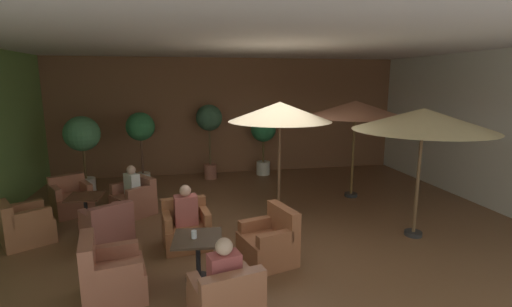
% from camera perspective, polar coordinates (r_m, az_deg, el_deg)
% --- Properties ---
extents(ground_plane, '(10.77, 9.16, 0.02)m').
position_cam_1_polar(ground_plane, '(7.53, 0.69, -11.16)').
color(ground_plane, brown).
extents(wall_back_brick, '(10.77, 0.08, 3.54)m').
position_cam_1_polar(wall_back_brick, '(11.50, -3.95, 5.78)').
color(wall_back_brick, brown).
rests_on(wall_back_brick, ground_plane).
extents(wall_right_plain, '(0.08, 9.16, 3.54)m').
position_cam_1_polar(wall_right_plain, '(9.67, 33.50, 2.89)').
color(wall_right_plain, silver).
rests_on(wall_right_plain, ground_plane).
extents(ceiling_slab, '(10.77, 9.16, 0.06)m').
position_cam_1_polar(ceiling_slab, '(7.00, 0.76, 17.04)').
color(ceiling_slab, silver).
rests_on(ceiling_slab, wall_back_brick).
extents(cafe_table_front_left, '(0.75, 0.75, 0.66)m').
position_cam_1_polar(cafe_table_front_left, '(5.53, -9.01, -14.16)').
color(cafe_table_front_left, black).
rests_on(cafe_table_front_left, ground_plane).
extents(armchair_front_left_north, '(0.87, 0.80, 0.81)m').
position_cam_1_polar(armchair_front_left_north, '(6.68, -10.76, -11.48)').
color(armchair_front_left_north, '#A05F39').
rests_on(armchair_front_left_north, ground_plane).
extents(armchair_front_left_east, '(0.92, 0.92, 0.87)m').
position_cam_1_polar(armchair_front_left_east, '(5.50, -21.63, -17.16)').
color(armchair_front_left_east, '#A05E47').
rests_on(armchair_front_left_east, ground_plane).
extents(armchair_front_left_south, '(0.89, 0.86, 0.80)m').
position_cam_1_polar(armchair_front_left_south, '(4.64, -4.65, -22.29)').
color(armchair_front_left_south, '#93573B').
rests_on(armchair_front_left_south, ground_plane).
extents(armchair_front_left_west, '(0.94, 0.96, 0.89)m').
position_cam_1_polar(armchair_front_left_west, '(6.03, 2.12, -13.66)').
color(armchair_front_left_west, '#9C5A39').
rests_on(armchair_front_left_west, ground_plane).
extents(cafe_table_front_right, '(0.64, 0.64, 0.66)m').
position_cam_1_polar(cafe_table_front_right, '(7.99, -24.95, -7.02)').
color(cafe_table_front_right, black).
rests_on(cafe_table_front_right, ground_plane).
extents(armchair_front_right_north, '(1.04, 1.01, 0.80)m').
position_cam_1_polar(armchair_front_right_north, '(7.83, -32.24, -9.54)').
color(armchair_front_right_north, '#9B5F3C').
rests_on(armchair_front_right_north, ground_plane).
extents(armchair_front_right_east, '(0.99, 0.99, 0.80)m').
position_cam_1_polar(armchair_front_right_east, '(7.12, -22.04, -10.69)').
color(armchair_front_right_east, '#9B564B').
rests_on(armchair_front_right_east, ground_plane).
extents(armchair_front_right_south, '(1.04, 1.05, 0.79)m').
position_cam_1_polar(armchair_front_right_south, '(8.49, -18.32, -6.87)').
color(armchair_front_right_south, '#9E5E48').
rests_on(armchair_front_right_south, ground_plane).
extents(armchair_front_right_west, '(1.00, 1.00, 0.82)m').
position_cam_1_polar(armchair_front_right_west, '(9.02, -26.75, -6.40)').
color(armchair_front_right_west, '#9B5A41').
rests_on(armchair_front_right_west, ground_plane).
extents(patio_umbrella_tall_red, '(2.12, 2.12, 2.44)m').
position_cam_1_polar(patio_umbrella_tall_red, '(7.54, 3.72, 6.39)').
color(patio_umbrella_tall_red, '#2D2D2D').
rests_on(patio_umbrella_tall_red, ground_plane).
extents(patio_umbrella_center_beige, '(2.35, 2.35, 2.39)m').
position_cam_1_polar(patio_umbrella_center_beige, '(9.20, 15.16, 6.66)').
color(patio_umbrella_center_beige, '#2D2D2D').
rests_on(patio_umbrella_center_beige, ground_plane).
extents(patio_umbrella_near_wall, '(2.45, 2.45, 2.39)m').
position_cam_1_polar(patio_umbrella_near_wall, '(7.16, 24.52, 4.77)').
color(patio_umbrella_near_wall, '#2D2D2D').
rests_on(patio_umbrella_near_wall, ground_plane).
extents(potted_tree_left_corner, '(0.87, 0.87, 2.01)m').
position_cam_1_polar(potted_tree_left_corner, '(10.08, -25.32, 1.93)').
color(potted_tree_left_corner, beige).
rests_on(potted_tree_left_corner, ground_plane).
extents(potted_tree_mid_left, '(0.77, 0.77, 2.03)m').
position_cam_1_polar(potted_tree_mid_left, '(10.45, -17.46, 3.19)').
color(potted_tree_mid_left, beige).
rests_on(potted_tree_mid_left, ground_plane).
extents(potted_tree_mid_right, '(0.76, 0.76, 2.19)m').
position_cam_1_polar(potted_tree_mid_right, '(10.73, -7.26, 4.53)').
color(potted_tree_mid_right, '#A25F4B').
rests_on(potted_tree_mid_right, ground_plane).
extents(potted_tree_right_corner, '(0.76, 0.76, 1.79)m').
position_cam_1_polar(potted_tree_right_corner, '(11.18, 1.14, 2.94)').
color(potted_tree_right_corner, silver).
rests_on(potted_tree_right_corner, ground_plane).
extents(patron_blue_shirt, '(0.41, 0.30, 0.70)m').
position_cam_1_polar(patron_blue_shirt, '(6.49, -10.84, -8.21)').
color(patron_blue_shirt, '#AB534B').
rests_on(patron_blue_shirt, ground_plane).
extents(patron_by_window, '(0.37, 0.39, 0.65)m').
position_cam_1_polar(patron_by_window, '(8.35, -18.70, -4.19)').
color(patron_by_window, silver).
rests_on(patron_by_window, ground_plane).
extents(patron_with_friend, '(0.41, 0.30, 0.70)m').
position_cam_1_polar(patron_with_friend, '(4.46, -4.92, -17.50)').
color(patron_with_friend, '#A84A47').
rests_on(patron_with_friend, ground_plane).
extents(iced_drink_cup, '(0.08, 0.08, 0.11)m').
position_cam_1_polar(iced_drink_cup, '(5.43, -9.59, -12.28)').
color(iced_drink_cup, silver).
rests_on(iced_drink_cup, cafe_table_front_left).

